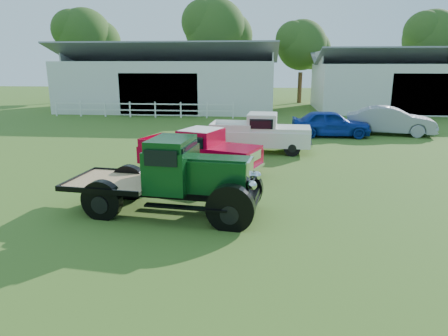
# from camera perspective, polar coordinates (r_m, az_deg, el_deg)

# --- Properties ---
(ground) EXTENTS (120.00, 120.00, 0.00)m
(ground) POSITION_cam_1_polar(r_m,az_deg,el_deg) (10.98, -1.67, -6.87)
(ground) COLOR #446924
(shed_left) EXTENTS (18.80, 10.20, 5.60)m
(shed_left) POSITION_cam_1_polar(r_m,az_deg,el_deg) (37.10, -7.46, 12.68)
(shed_left) COLOR silver
(shed_left) RESTS_ON ground
(shed_right) EXTENTS (16.80, 9.20, 5.20)m
(shed_right) POSITION_cam_1_polar(r_m,az_deg,el_deg) (39.25, 25.05, 11.27)
(shed_right) COLOR silver
(shed_right) RESTS_ON ground
(fence_rail) EXTENTS (14.20, 0.16, 1.20)m
(fence_rail) POSITION_cam_1_polar(r_m,az_deg,el_deg) (31.73, -11.55, 8.20)
(fence_rail) COLOR white
(fence_rail) RESTS_ON ground
(tree_a) EXTENTS (6.30, 6.30, 10.50)m
(tree_a) POSITION_cam_1_polar(r_m,az_deg,el_deg) (47.28, -19.14, 15.41)
(tree_a) COLOR #2D5216
(tree_a) RESTS_ON ground
(tree_b) EXTENTS (6.90, 6.90, 11.50)m
(tree_b) POSITION_cam_1_polar(r_m,az_deg,el_deg) (44.48, -1.23, 16.92)
(tree_b) COLOR #2D5216
(tree_b) RESTS_ON ground
(tree_c) EXTENTS (5.40, 5.40, 9.00)m
(tree_c) POSITION_cam_1_polar(r_m,az_deg,el_deg) (43.28, 10.95, 15.07)
(tree_c) COLOR #2D5216
(tree_c) RESTS_ON ground
(tree_d) EXTENTS (6.00, 6.00, 10.00)m
(tree_d) POSITION_cam_1_polar(r_m,az_deg,el_deg) (47.18, 27.31, 14.31)
(tree_d) COLOR #2D5216
(tree_d) RESTS_ON ground
(vintage_flatbed) EXTENTS (5.53, 2.68, 2.11)m
(vintage_flatbed) POSITION_cam_1_polar(r_m,az_deg,el_deg) (11.04, -7.91, -1.12)
(vintage_flatbed) COLOR #0C3A16
(vintage_flatbed) RESTS_ON ground
(red_pickup) EXTENTS (5.03, 3.31, 1.71)m
(red_pickup) POSITION_cam_1_polar(r_m,az_deg,el_deg) (15.03, -3.56, 2.46)
(red_pickup) COLOR #AC0022
(red_pickup) RESTS_ON ground
(white_pickup) EXTENTS (4.90, 2.14, 1.76)m
(white_pickup) POSITION_cam_1_polar(r_m,az_deg,el_deg) (18.85, 5.17, 5.01)
(white_pickup) COLOR silver
(white_pickup) RESTS_ON ground
(misc_car_blue) EXTENTS (4.41, 1.83, 1.49)m
(misc_car_blue) POSITION_cam_1_polar(r_m,az_deg,el_deg) (23.54, 14.98, 6.18)
(misc_car_blue) COLOR #0F2E96
(misc_car_blue) RESTS_ON ground
(misc_car_grey) EXTENTS (5.15, 2.67, 1.62)m
(misc_car_grey) POSITION_cam_1_polar(r_m,az_deg,el_deg) (25.31, 22.65, 6.25)
(misc_car_grey) COLOR gray
(misc_car_grey) RESTS_ON ground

